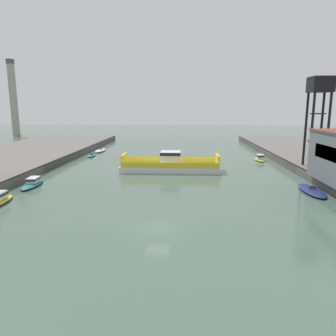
% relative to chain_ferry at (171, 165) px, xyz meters
% --- Properties ---
extents(ground_plane, '(400.00, 400.00, 0.00)m').
position_rel_chain_ferry_xyz_m(ground_plane, '(-0.14, -30.21, -1.16)').
color(ground_plane, '#4C6656').
extents(chain_ferry, '(19.61, 6.69, 3.88)m').
position_rel_chain_ferry_xyz_m(chain_ferry, '(0.00, 0.00, 0.00)').
color(chain_ferry, silver).
rests_on(chain_ferry, ground).
extents(moored_boat_near_left, '(2.70, 7.39, 1.33)m').
position_rel_chain_ferry_xyz_m(moored_boat_near_left, '(-21.66, -13.38, -0.67)').
color(moored_boat_near_left, '#237075').
rests_on(moored_boat_near_left, ground).
extents(moored_boat_near_right, '(2.32, 7.74, 1.10)m').
position_rel_chain_ferry_xyz_m(moored_boat_near_right, '(-21.29, 27.05, -0.85)').
color(moored_boat_near_right, white).
rests_on(moored_boat_near_right, ground).
extents(moored_boat_mid_left, '(2.87, 8.41, 1.07)m').
position_rel_chain_ferry_xyz_m(moored_boat_mid_left, '(21.62, -15.22, -0.87)').
color(moored_boat_mid_left, navy).
rests_on(moored_boat_mid_left, ground).
extents(moored_boat_mid_right, '(2.01, 5.83, 1.52)m').
position_rel_chain_ferry_xyz_m(moored_boat_mid_right, '(20.73, 13.21, -0.58)').
color(moored_boat_mid_right, yellow).
rests_on(moored_boat_mid_right, ground).
extents(moored_boat_far_right, '(1.91, 5.26, 0.93)m').
position_rel_chain_ferry_xyz_m(moored_boat_far_right, '(-21.20, 17.75, -0.93)').
color(moored_boat_far_right, '#237075').
rests_on(moored_boat_far_right, ground).
extents(crane_tower, '(3.73, 3.73, 16.20)m').
position_rel_chain_ferry_xyz_m(crane_tower, '(26.85, -2.39, 13.47)').
color(crane_tower, black).
rests_on(crane_tower, quay_right).
extents(smokestack_distant_a, '(3.43, 3.43, 33.09)m').
position_rel_chain_ferry_xyz_m(smokestack_distant_a, '(-73.01, 77.25, 16.41)').
color(smokestack_distant_a, '#9E998E').
rests_on(smokestack_distant_a, ground).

